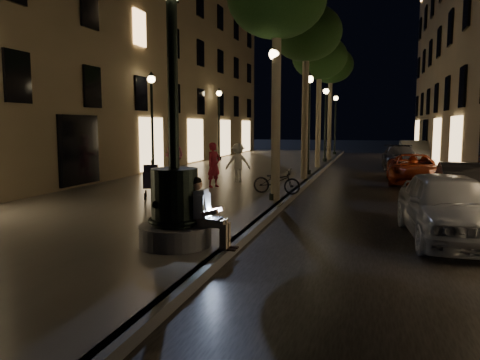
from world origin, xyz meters
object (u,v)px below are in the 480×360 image
(lamp_curb_a, at_px, (274,102))
(lamp_left_c, at_px, (219,115))
(lamp_curb_d, at_px, (335,116))
(car_second, at_px, (474,193))
(tree_third, at_px, (320,58))
(car_front, at_px, (449,206))
(pedestrian_white, at_px, (238,163))
(tree_near, at_px, (277,0))
(car_fifth, at_px, (414,153))
(car_third, at_px, (413,169))
(lamp_curb_c, at_px, (326,114))
(fountain_lamppost, at_px, (175,194))
(stroller, at_px, (152,179))
(bicycle, at_px, (277,181))
(seated_man_laptop, at_px, (205,210))
(pedestrian_red, at_px, (214,165))
(pedestrian_pink, at_px, (174,157))
(tree_second, at_px, (306,34))
(car_rear, at_px, (400,157))
(lamp_curb_b, at_px, (309,110))
(lamp_left_b, at_px, (152,110))
(tree_far, at_px, (331,66))

(lamp_curb_a, xyz_separation_m, lamp_left_c, (-7.10, 16.00, 0.00))
(lamp_curb_d, xyz_separation_m, car_second, (5.50, -25.00, -2.47))
(tree_third, xyz_separation_m, car_front, (4.58, -15.25, -5.38))
(car_second, height_order, pedestrian_white, pedestrian_white)
(car_front, height_order, car_second, car_second)
(tree_near, relative_size, car_fifth, 1.57)
(car_third, xyz_separation_m, pedestrian_white, (-7.04, -3.05, 0.35))
(lamp_curb_c, bearing_deg, tree_near, -89.82)
(fountain_lamppost, xyz_separation_m, stroller, (-3.10, 5.22, -0.40))
(tree_near, distance_m, lamp_curb_d, 24.19)
(tree_third, relative_size, car_third, 1.57)
(lamp_curb_c, distance_m, car_fifth, 6.26)
(car_front, bearing_deg, bicycle, 131.86)
(seated_man_laptop, distance_m, tree_near, 8.02)
(tree_near, height_order, pedestrian_white, tree_near)
(pedestrian_red, bearing_deg, bicycle, -86.15)
(fountain_lamppost, relative_size, car_third, 1.14)
(lamp_curb_c, relative_size, pedestrian_pink, 2.55)
(fountain_lamppost, bearing_deg, tree_second, 86.19)
(lamp_curb_c, height_order, bicycle, lamp_curb_c)
(tree_third, distance_m, pedestrian_red, 11.27)
(tree_near, xyz_separation_m, tree_third, (-0.05, 12.00, -0.10))
(lamp_curb_c, height_order, car_rear, lamp_curb_c)
(car_rear, bearing_deg, lamp_curb_b, -127.64)
(lamp_curb_b, height_order, pedestrian_white, lamp_curb_b)
(lamp_left_c, relative_size, car_rear, 1.01)
(car_second, bearing_deg, tree_third, 115.43)
(lamp_curb_b, bearing_deg, fountain_lamppost, -92.86)
(seated_man_laptop, xyz_separation_m, tree_second, (0.19, 12.00, 5.42))
(car_third, bearing_deg, lamp_left_b, -173.75)
(fountain_lamppost, bearing_deg, seated_man_laptop, 0.00)
(lamp_curb_b, xyz_separation_m, pedestrian_white, (-2.37, -3.80, -2.24))
(lamp_curb_a, relative_size, lamp_curb_d, 1.00)
(tree_near, distance_m, tree_third, 12.00)
(stroller, xyz_separation_m, car_fifth, (9.30, 18.47, -0.04))
(car_third, bearing_deg, stroller, -136.34)
(fountain_lamppost, relative_size, pedestrian_white, 3.29)
(seated_man_laptop, xyz_separation_m, car_front, (4.66, 2.75, -0.16))
(tree_third, xyz_separation_m, car_second, (5.50, -13.00, -5.37))
(tree_second, relative_size, car_rear, 1.56)
(bicycle, bearing_deg, tree_third, 4.40)
(lamp_left_b, distance_m, lamp_left_c, 10.00)
(lamp_left_c, height_order, car_fifth, lamp_left_c)
(tree_second, bearing_deg, seated_man_laptop, -90.89)
(lamp_curb_c, xyz_separation_m, lamp_left_b, (-7.10, -10.00, 0.00))
(lamp_curb_a, distance_m, stroller, 4.58)
(bicycle, bearing_deg, car_front, -128.38)
(lamp_curb_d, height_order, pedestrian_pink, lamp_curb_d)
(lamp_curb_a, bearing_deg, pedestrian_pink, 139.33)
(tree_far, bearing_deg, car_second, -74.08)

